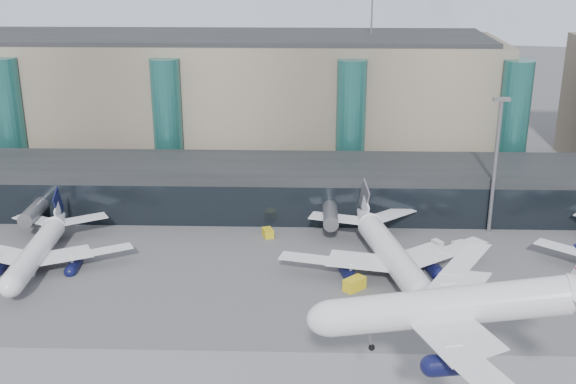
{
  "coord_description": "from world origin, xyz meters",
  "views": [
    {
      "loc": [
        -4.14,
        -78.63,
        52.7
      ],
      "look_at": [
        -7.4,
        32.0,
        13.18
      ],
      "focal_mm": 45.0,
      "sensor_mm": 36.0,
      "label": 1
    }
  ],
  "objects_px": {
    "jet_parked_left": "(40,240)",
    "veh_b": "(268,233)",
    "hero_jet": "(480,296)",
    "veh_f": "(47,235)",
    "veh_d": "(459,245)",
    "lightmast_mid": "(496,158)",
    "jet_parked_mid": "(386,240)",
    "veh_g": "(437,244)",
    "veh_a": "(25,270)",
    "veh_h": "(354,284)",
    "veh_c": "(419,294)"
  },
  "relations": [
    {
      "from": "jet_parked_left",
      "to": "veh_h",
      "type": "bearing_deg",
      "value": -102.12
    },
    {
      "from": "veh_b",
      "to": "veh_h",
      "type": "bearing_deg",
      "value": -162.87
    },
    {
      "from": "jet_parked_left",
      "to": "veh_g",
      "type": "height_order",
      "value": "jet_parked_left"
    },
    {
      "from": "veh_c",
      "to": "veh_d",
      "type": "distance_m",
      "value": 21.75
    },
    {
      "from": "veh_h",
      "to": "hero_jet",
      "type": "bearing_deg",
      "value": -117.74
    },
    {
      "from": "hero_jet",
      "to": "veh_f",
      "type": "relative_size",
      "value": 9.23
    },
    {
      "from": "jet_parked_mid",
      "to": "veh_a",
      "type": "bearing_deg",
      "value": 83.04
    },
    {
      "from": "veh_f",
      "to": "lightmast_mid",
      "type": "bearing_deg",
      "value": -116.01
    },
    {
      "from": "veh_b",
      "to": "hero_jet",
      "type": "bearing_deg",
      "value": -174.39
    },
    {
      "from": "veh_g",
      "to": "veh_f",
      "type": "bearing_deg",
      "value": -120.75
    },
    {
      "from": "hero_jet",
      "to": "jet_parked_left",
      "type": "height_order",
      "value": "hero_jet"
    },
    {
      "from": "jet_parked_left",
      "to": "veh_a",
      "type": "bearing_deg",
      "value": 165.64
    },
    {
      "from": "hero_jet",
      "to": "veh_g",
      "type": "bearing_deg",
      "value": 91.59
    },
    {
      "from": "lightmast_mid",
      "to": "jet_parked_left",
      "type": "bearing_deg",
      "value": -168.84
    },
    {
      "from": "veh_f",
      "to": "veh_h",
      "type": "relative_size",
      "value": 1.07
    },
    {
      "from": "jet_parked_mid",
      "to": "veh_d",
      "type": "bearing_deg",
      "value": -74.21
    },
    {
      "from": "lightmast_mid",
      "to": "hero_jet",
      "type": "bearing_deg",
      "value": -105.23
    },
    {
      "from": "jet_parked_mid",
      "to": "veh_h",
      "type": "bearing_deg",
      "value": 135.89
    },
    {
      "from": "veh_d",
      "to": "lightmast_mid",
      "type": "bearing_deg",
      "value": 21.56
    },
    {
      "from": "veh_h",
      "to": "jet_parked_mid",
      "type": "bearing_deg",
      "value": 14.26
    },
    {
      "from": "veh_c",
      "to": "veh_d",
      "type": "bearing_deg",
      "value": 77.79
    },
    {
      "from": "hero_jet",
      "to": "veh_h",
      "type": "relative_size",
      "value": 9.86
    },
    {
      "from": "jet_parked_mid",
      "to": "veh_d",
      "type": "relative_size",
      "value": 15.82
    },
    {
      "from": "jet_parked_mid",
      "to": "veh_g",
      "type": "xyz_separation_m",
      "value": [
        10.16,
        7.83,
        -4.04
      ]
    },
    {
      "from": "lightmast_mid",
      "to": "veh_g",
      "type": "distance_m",
      "value": 19.17
    },
    {
      "from": "hero_jet",
      "to": "veh_b",
      "type": "relative_size",
      "value": 13.14
    },
    {
      "from": "veh_f",
      "to": "veh_h",
      "type": "xyz_separation_m",
      "value": [
        55.13,
        -17.83,
        -0.08
      ]
    },
    {
      "from": "veh_f",
      "to": "veh_h",
      "type": "height_order",
      "value": "veh_f"
    },
    {
      "from": "veh_c",
      "to": "lightmast_mid",
      "type": "bearing_deg",
      "value": 72.82
    },
    {
      "from": "veh_c",
      "to": "veh_f",
      "type": "bearing_deg",
      "value": 176.6
    },
    {
      "from": "jet_parked_left",
      "to": "veh_b",
      "type": "relative_size",
      "value": 12.26
    },
    {
      "from": "veh_f",
      "to": "veh_c",
      "type": "bearing_deg",
      "value": -138.52
    },
    {
      "from": "jet_parked_mid",
      "to": "veh_a",
      "type": "xyz_separation_m",
      "value": [
        -59.46,
        -5.45,
        -3.75
      ]
    },
    {
      "from": "veh_a",
      "to": "veh_b",
      "type": "relative_size",
      "value": 1.22
    },
    {
      "from": "hero_jet",
      "to": "jet_parked_mid",
      "type": "xyz_separation_m",
      "value": [
        -4.65,
        44.75,
        -13.18
      ]
    },
    {
      "from": "veh_g",
      "to": "jet_parked_left",
      "type": "bearing_deg",
      "value": -113.32
    },
    {
      "from": "veh_f",
      "to": "hero_jet",
      "type": "bearing_deg",
      "value": -159.99
    },
    {
      "from": "hero_jet",
      "to": "veh_d",
      "type": "distance_m",
      "value": 55.62
    },
    {
      "from": "veh_a",
      "to": "veh_c",
      "type": "height_order",
      "value": "veh_c"
    },
    {
      "from": "veh_b",
      "to": "veh_h",
      "type": "distance_m",
      "value": 25.48
    },
    {
      "from": "hero_jet",
      "to": "veh_c",
      "type": "height_order",
      "value": "hero_jet"
    },
    {
      "from": "jet_parked_left",
      "to": "jet_parked_mid",
      "type": "xyz_separation_m",
      "value": [
        58.37,
        0.19,
        0.67
      ]
    },
    {
      "from": "hero_jet",
      "to": "veh_f",
      "type": "height_order",
      "value": "hero_jet"
    },
    {
      "from": "lightmast_mid",
      "to": "veh_h",
      "type": "relative_size",
      "value": 7.18
    },
    {
      "from": "jet_parked_mid",
      "to": "veh_g",
      "type": "distance_m",
      "value": 13.45
    },
    {
      "from": "jet_parked_mid",
      "to": "veh_f",
      "type": "bearing_deg",
      "value": 69.59
    },
    {
      "from": "jet_parked_left",
      "to": "veh_f",
      "type": "distance_m",
      "value": 9.73
    },
    {
      "from": "hero_jet",
      "to": "veh_g",
      "type": "distance_m",
      "value": 55.6
    },
    {
      "from": "lightmast_mid",
      "to": "veh_f",
      "type": "xyz_separation_m",
      "value": [
        -81.82,
        -6.71,
        -13.35
      ]
    },
    {
      "from": "lightmast_mid",
      "to": "veh_b",
      "type": "height_order",
      "value": "lightmast_mid"
    }
  ]
}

